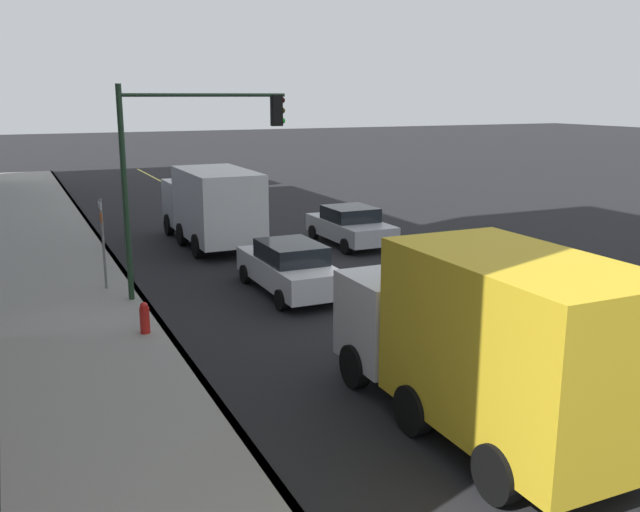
% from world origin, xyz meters
% --- Properties ---
extents(ground, '(200.00, 200.00, 0.00)m').
position_xyz_m(ground, '(0.00, 0.00, 0.00)').
color(ground, black).
extents(sidewalk_slab, '(80.00, 3.89, 0.15)m').
position_xyz_m(sidewalk_slab, '(0.00, 8.46, 0.07)').
color(sidewalk_slab, gray).
rests_on(sidewalk_slab, ground).
extents(curb_edge, '(80.00, 0.16, 0.15)m').
position_xyz_m(curb_edge, '(0.00, 6.60, 0.07)').
color(curb_edge, slate).
rests_on(curb_edge, ground).
extents(lane_stripe_center, '(80.00, 0.16, 0.01)m').
position_xyz_m(lane_stripe_center, '(0.00, 0.00, 0.01)').
color(lane_stripe_center, '#D8CC4C').
rests_on(lane_stripe_center, ground).
extents(car_silver, '(4.53, 2.12, 1.52)m').
position_xyz_m(car_silver, '(6.71, -2.52, 0.77)').
color(car_silver, '#A8AAB2').
rests_on(car_silver, ground).
extents(car_navy, '(4.47, 1.95, 1.42)m').
position_xyz_m(car_navy, '(-4.84, -3.34, 0.72)').
color(car_navy, navy).
rests_on(car_navy, ground).
extents(car_white, '(4.75, 1.92, 1.59)m').
position_xyz_m(car_white, '(1.19, 2.37, 0.81)').
color(car_white, silver).
rests_on(car_white, ground).
extents(truck_white, '(6.92, 2.60, 3.07)m').
position_xyz_m(truck_white, '(8.91, 2.53, 1.64)').
color(truck_white, silver).
rests_on(truck_white, ground).
extents(truck_yellow, '(6.61, 2.66, 3.34)m').
position_xyz_m(truck_yellow, '(-8.48, 2.56, 1.75)').
color(truck_yellow, silver).
rests_on(truck_yellow, ground).
extents(traffic_light_mast, '(0.28, 4.88, 6.16)m').
position_xyz_m(traffic_light_mast, '(2.01, 5.11, 4.25)').
color(traffic_light_mast, '#1E3823').
rests_on(traffic_light_mast, ground).
extents(street_sign_post, '(0.60, 0.08, 2.88)m').
position_xyz_m(street_sign_post, '(3.49, 7.42, 1.70)').
color(street_sign_post, slate).
rests_on(street_sign_post, ground).
extents(fire_hydrant, '(0.24, 0.24, 0.94)m').
position_xyz_m(fire_hydrant, '(-1.10, 7.12, 0.47)').
color(fire_hydrant, red).
rests_on(fire_hydrant, ground).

